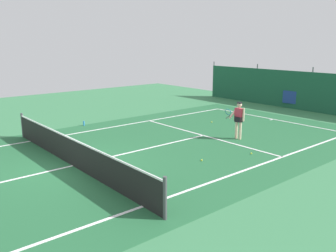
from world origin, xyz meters
name	(u,v)px	position (x,y,z in m)	size (l,w,h in m)	color
ground_plane	(73,166)	(0.00, 0.00, 0.00)	(36.00, 36.00, 0.00)	#387A4C
court_surface	(73,166)	(0.00, 0.00, 0.00)	(11.02, 26.60, 0.01)	#236038
tennis_net	(72,152)	(0.00, 0.00, 0.51)	(10.12, 0.10, 1.10)	black
back_fence	(314,100)	(0.00, 16.17, 0.67)	(16.30, 0.98, 2.70)	#195138
tennis_player	(239,118)	(1.37, 7.16, 0.96)	(0.68, 0.78, 1.64)	beige
tennis_ball_near_player	(202,160)	(2.49, 3.78, 0.03)	(0.07, 0.07, 0.07)	#CCDB33
tennis_ball_midcourt	(251,153)	(3.15, 5.82, 0.03)	(0.07, 0.07, 0.07)	#CCDB33
tennis_ball_by_sideline	(212,122)	(-1.63, 8.70, 0.03)	(0.07, 0.07, 0.07)	#CCDB33
parked_car	(309,93)	(-1.19, 17.72, 0.84)	(2.45, 4.41, 1.68)	navy
water_bottle	(84,123)	(-5.37, 3.16, 0.12)	(0.08, 0.08, 0.24)	#338CD8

